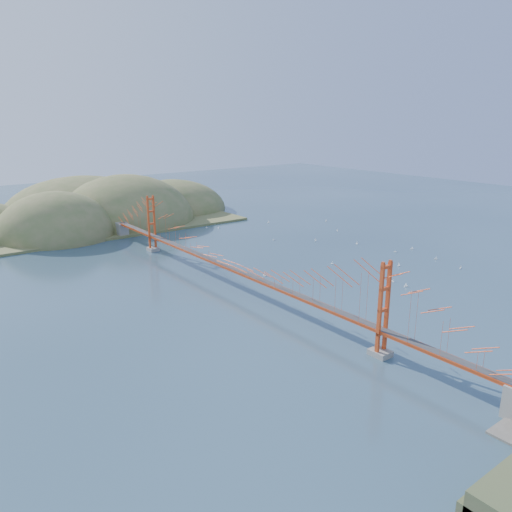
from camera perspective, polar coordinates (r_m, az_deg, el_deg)
ground at (r=82.34m, az=-2.43°, el=-3.72°), size 320.00×320.00×0.00m
bridge at (r=80.42m, az=-2.56°, el=1.02°), size 2.20×94.40×12.00m
far_headlands at (r=142.87m, az=-17.69°, el=3.94°), size 84.00×58.00×25.00m
sailboat_8 at (r=113.97m, az=6.80°, el=1.79°), size 0.66×0.66×0.71m
sailboat_6 at (r=86.73m, az=16.75°, el=-3.28°), size 0.63×0.63×0.70m
sailboat_7 at (r=132.56m, az=1.44°, el=3.88°), size 0.63×0.58×0.71m
sailboat_0 at (r=88.63m, az=0.99°, el=-2.17°), size 0.52×0.62×0.72m
sailboat_4 at (r=112.91m, az=11.46°, el=1.45°), size 0.61×0.62×0.70m
sailboat_3 at (r=107.49m, az=-8.16°, el=0.89°), size 0.60×0.57×0.68m
sailboat_11 at (r=111.11m, az=17.41°, el=0.80°), size 0.64×0.64×0.68m
sailboat_12 at (r=127.11m, az=-5.66°, el=3.28°), size 0.54×0.49×0.61m
sailboat_15 at (r=126.45m, az=-4.30°, el=3.25°), size 0.50×0.60×0.70m
sailboat_10 at (r=62.27m, az=24.32°, el=-11.75°), size 0.61×0.61×0.69m
sailboat_9 at (r=124.62m, az=9.28°, el=2.90°), size 0.59×0.59×0.62m
sailboat_16 at (r=113.98m, az=2.05°, el=1.89°), size 0.55×0.55×0.58m
sailboat_1 at (r=96.65m, az=8.70°, el=-0.83°), size 0.62×0.62×0.65m
sailboat_17 at (r=135.64m, az=8.01°, el=3.99°), size 0.55×0.52×0.62m
sailboat_14 at (r=88.71m, az=15.37°, el=-2.75°), size 0.46×0.55×0.64m
sailboat_2 at (r=97.99m, az=16.01°, el=-1.04°), size 0.63×0.53×0.73m
sailboat_5 at (r=107.91m, az=15.62°, el=0.52°), size 0.57×0.60×0.67m
sailboat_13 at (r=100.21m, az=22.33°, el=-1.26°), size 0.66×0.64×0.74m
sailboat_extra_0 at (r=104.84m, az=19.87°, el=-0.29°), size 0.67×0.67×0.71m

